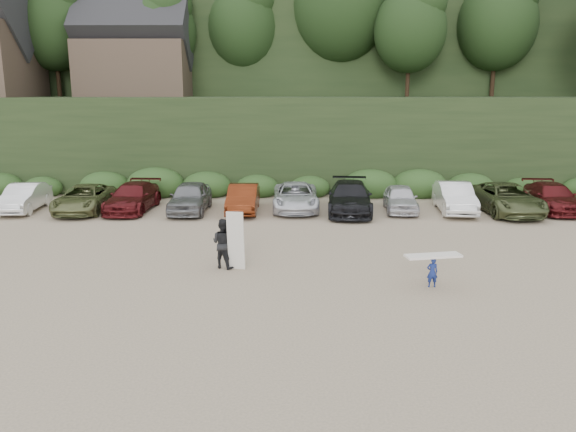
{
  "coord_description": "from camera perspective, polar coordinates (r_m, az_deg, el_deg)",
  "views": [
    {
      "loc": [
        -0.17,
        -19.97,
        6.45
      ],
      "look_at": [
        -0.35,
        3.0,
        1.3
      ],
      "focal_mm": 35.0,
      "sensor_mm": 36.0,
      "label": 1
    }
  ],
  "objects": [
    {
      "name": "ground",
      "position": [
        20.99,
        0.9,
        -5.26
      ],
      "size": [
        120.0,
        120.0,
        0.0
      ],
      "primitive_type": "plane",
      "color": "tan",
      "rests_on": "ground"
    },
    {
      "name": "child_surfer",
      "position": [
        19.37,
        14.48,
        -4.85
      ],
      "size": [
        1.95,
        0.87,
        1.13
      ],
      "color": "navy",
      "rests_on": "ground"
    },
    {
      "name": "hillside_backdrop",
      "position": [
        56.1,
        0.37,
        17.52
      ],
      "size": [
        90.0,
        41.5,
        28.0
      ],
      "color": "black",
      "rests_on": "ground"
    },
    {
      "name": "parked_cars",
      "position": [
        30.51,
        3.9,
        1.86
      ],
      "size": [
        39.79,
        6.31,
        1.64
      ],
      "color": "silver",
      "rests_on": "ground"
    },
    {
      "name": "adult_surfer",
      "position": [
        20.85,
        -6.48,
        -2.75
      ],
      "size": [
        1.39,
        1.05,
        2.2
      ],
      "color": "black",
      "rests_on": "ground"
    }
  ]
}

